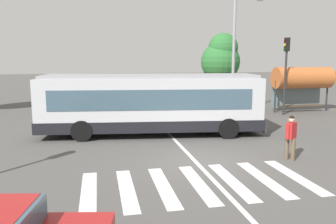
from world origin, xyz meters
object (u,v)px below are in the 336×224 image
Objects in this scene: city_transit_bus at (151,104)px; parked_car_black at (77,100)px; parked_car_silver at (114,99)px; parked_car_white at (151,98)px; traffic_light_far_corner at (286,64)px; background_tree_right at (221,58)px; parked_car_blue at (183,98)px; parked_car_red at (214,97)px; pedestrian_crossing_street at (291,135)px; twin_arm_street_lamp at (234,41)px; bus_stop_shelter at (302,79)px.

parked_car_black is at bearing 113.35° from city_transit_bus.
city_transit_bus is at bearing -81.31° from parked_car_silver.
parked_car_silver is at bearing 178.60° from parked_car_white.
traffic_light_far_corner is 8.70m from background_tree_right.
city_transit_bus is 9.42m from parked_car_silver.
traffic_light_far_corner is at bearing -20.93° from parked_car_black.
parked_car_blue is 2.71m from parked_car_red.
twin_arm_street_lamp reaches higher than pedestrian_crossing_street.
twin_arm_street_lamp is (5.06, -4.09, 4.24)m from parked_car_white.
parked_car_black is 16.74m from bus_stop_shelter.
parked_car_black is 0.74× the size of background_tree_right.
parked_car_white is at bearing 101.92° from pedestrian_crossing_street.
parked_car_blue is 6.57m from background_tree_right.
parked_car_black and parked_car_white have the same top height.
pedestrian_crossing_street is at bearing -87.96° from parked_car_blue.
background_tree_right reaches higher than parked_car_white.
city_transit_bus is 13.05m from bus_stop_shelter.
parked_car_black is at bearing 157.01° from twin_arm_street_lamp.
parked_car_silver and parked_car_blue have the same top height.
parked_car_red is at bearing 0.75° from parked_car_silver.
traffic_light_far_corner is (14.09, -5.39, 2.71)m from parked_car_black.
pedestrian_crossing_street is 0.38× the size of parked_car_red.
parked_car_red is at bearing -1.33° from parked_car_black.
parked_car_blue is at bearing 1.24° from parked_car_white.
traffic_light_far_corner is at bearing -153.08° from bus_stop_shelter.
bus_stop_shelter is 0.53× the size of twin_arm_street_lamp.
twin_arm_street_lamp is (6.49, 5.11, 3.42)m from city_transit_bus.
twin_arm_street_lamp is at bearing -38.95° from parked_car_white.
pedestrian_crossing_street is at bearing -124.76° from bus_stop_shelter.
background_tree_right is (2.03, 7.71, -1.09)m from twin_arm_street_lamp.
parked_car_red is (2.19, 14.78, -0.20)m from pedestrian_crossing_street.
parked_car_white is (-3.08, 14.61, -0.20)m from pedestrian_crossing_street.
twin_arm_street_lamp is 1.31× the size of background_tree_right.
background_tree_right reaches higher than parked_car_black.
traffic_light_far_corner is at bearing 23.16° from city_transit_bus.
parked_car_black is 1.01× the size of parked_car_blue.
traffic_light_far_corner is (11.35, -5.03, 2.71)m from parked_car_silver.
bus_stop_shelter is at bearing 55.24° from pedestrian_crossing_street.
background_tree_right is at bearing 56.40° from city_transit_bus.
bus_stop_shelter reaches higher than parked_car_silver.
city_transit_bus is 15.57m from background_tree_right.
parked_car_blue is at bearing 66.67° from city_transit_bus.
bus_stop_shelter is at bearing -26.84° from parked_car_blue.
background_tree_right is (9.94, 3.55, 3.16)m from parked_car_silver.
twin_arm_street_lamp is (-0.21, -4.27, 4.24)m from parked_car_red.
twin_arm_street_lamp is at bearing 165.83° from traffic_light_far_corner.
background_tree_right reaches higher than parked_car_red.
parked_car_red is at bearing 1.91° from parked_car_white.
parked_car_white is at bearing 159.34° from bus_stop_shelter.
parked_car_silver is at bearing -160.35° from background_tree_right.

